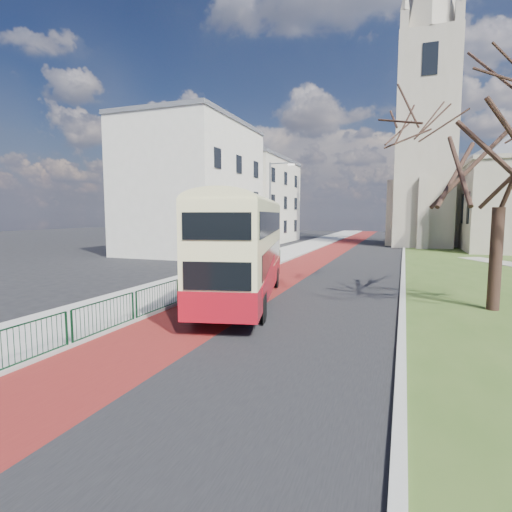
% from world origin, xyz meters
% --- Properties ---
extents(ground, '(160.00, 160.00, 0.00)m').
position_xyz_m(ground, '(0.00, 0.00, 0.00)').
color(ground, black).
rests_on(ground, ground).
extents(road_carriageway, '(9.00, 120.00, 0.01)m').
position_xyz_m(road_carriageway, '(1.50, 20.00, 0.01)').
color(road_carriageway, black).
rests_on(road_carriageway, ground).
extents(bus_lane, '(3.40, 120.00, 0.01)m').
position_xyz_m(bus_lane, '(-1.20, 20.00, 0.01)').
color(bus_lane, '#591414').
rests_on(bus_lane, ground).
extents(pavement_west, '(4.00, 120.00, 0.12)m').
position_xyz_m(pavement_west, '(-5.00, 20.00, 0.06)').
color(pavement_west, gray).
rests_on(pavement_west, ground).
extents(kerb_west, '(0.25, 120.00, 0.13)m').
position_xyz_m(kerb_west, '(-3.00, 20.00, 0.07)').
color(kerb_west, '#999993').
rests_on(kerb_west, ground).
extents(kerb_east, '(0.25, 80.00, 0.13)m').
position_xyz_m(kerb_east, '(6.10, 22.00, 0.07)').
color(kerb_east, '#999993').
rests_on(kerb_east, ground).
extents(pedestrian_railing, '(0.07, 24.00, 1.12)m').
position_xyz_m(pedestrian_railing, '(-2.95, 4.00, 0.55)').
color(pedestrian_railing, '#0B331A').
rests_on(pedestrian_railing, ground).
extents(gothic_church, '(16.38, 18.00, 40.00)m').
position_xyz_m(gothic_church, '(12.56, 38.00, 13.13)').
color(gothic_church, gray).
rests_on(gothic_church, ground).
extents(street_block_near, '(10.30, 14.30, 13.00)m').
position_xyz_m(street_block_near, '(-14.00, 22.00, 6.51)').
color(street_block_near, beige).
rests_on(street_block_near, ground).
extents(street_block_far, '(10.30, 16.30, 11.50)m').
position_xyz_m(street_block_far, '(-14.00, 38.00, 5.76)').
color(street_block_far, beige).
rests_on(street_block_far, ground).
extents(streetlamp, '(2.13, 0.18, 8.00)m').
position_xyz_m(streetlamp, '(-4.35, 18.00, 4.59)').
color(streetlamp, gray).
rests_on(streetlamp, pavement_west).
extents(bus, '(4.96, 11.13, 4.54)m').
position_xyz_m(bus, '(-0.53, 2.40, 2.59)').
color(bus, maroon).
rests_on(bus, ground).
extents(winter_tree_near, '(9.27, 9.27, 10.59)m').
position_xyz_m(winter_tree_near, '(9.51, 4.35, 7.38)').
color(winter_tree_near, '#322019').
rests_on(winter_tree_near, grass_green).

